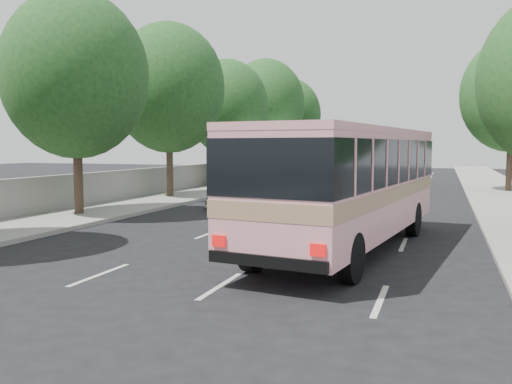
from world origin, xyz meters
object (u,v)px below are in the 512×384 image
at_px(pink_taxi, 332,196).
at_px(tour_coach_front, 276,155).
at_px(tour_coach_rear, 312,155).
at_px(pink_bus, 350,175).
at_px(white_pickup, 242,191).

distance_m(pink_taxi, tour_coach_front, 15.98).
relative_size(tour_coach_front, tour_coach_rear, 1.11).
bearing_deg(pink_bus, tour_coach_rear, 112.81).
height_order(pink_bus, tour_coach_front, tour_coach_front).
bearing_deg(tour_coach_front, tour_coach_rear, 93.06).
height_order(tour_coach_front, tour_coach_rear, tour_coach_front).
xyz_separation_m(pink_taxi, white_pickup, (-4.35, 0.43, 0.03)).
bearing_deg(pink_bus, white_pickup, 133.69).
bearing_deg(tour_coach_rear, tour_coach_front, -87.53).
bearing_deg(pink_taxi, white_pickup, 178.68).
bearing_deg(white_pickup, tour_coach_rear, 100.72).
distance_m(pink_taxi, tour_coach_rear, 26.58).
distance_m(pink_bus, tour_coach_front, 24.65).
distance_m(tour_coach_front, tour_coach_rear, 11.32).
bearing_deg(tour_coach_rear, white_pickup, -81.61).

